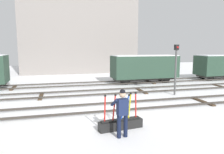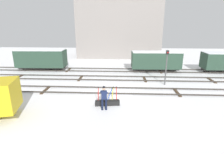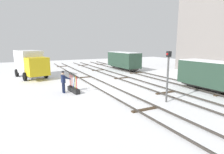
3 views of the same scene
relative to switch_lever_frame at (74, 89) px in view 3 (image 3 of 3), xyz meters
name	(u,v)px [view 3 (image 3 of 3)]	position (x,y,z in m)	size (l,w,h in m)	color
ground_plane	(105,89)	(0.03, 2.77, -0.25)	(60.00, 60.00, 0.00)	white
track_main_line	(105,87)	(0.03, 2.77, -0.14)	(44.00, 1.94, 0.18)	#38332D
track_siding_near	(140,83)	(0.03, 6.52, -0.15)	(44.00, 1.94, 0.18)	#38332D
track_siding_far	(168,80)	(0.03, 10.09, -0.14)	(44.00, 1.94, 0.18)	#38332D
switch_lever_frame	(74,89)	(0.00, 0.00, 0.00)	(1.83, 0.59, 1.45)	black
rail_worker	(64,81)	(-0.17, -0.73, 0.75)	(0.59, 0.72, 1.77)	#111831
delivery_truck	(31,63)	(-8.58, -2.65, 1.46)	(6.16, 3.52, 3.10)	gold
signal_post	(168,71)	(5.31, 4.89, 1.86)	(0.24, 0.32, 3.40)	#4C4C4C
freight_car_back_track	(124,60)	(-9.27, 10.09, 1.26)	(6.18, 2.31, 2.66)	#2D2B28
freight_car_far_end	(217,75)	(5.28, 10.09, 1.18)	(6.00, 2.24, 2.51)	#2D2B28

